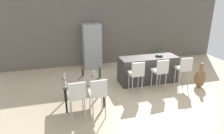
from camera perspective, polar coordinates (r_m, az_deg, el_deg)
name	(u,v)px	position (r m, az deg, el deg)	size (l,w,h in m)	color
ground_plane	(141,90)	(6.70, 8.10, -6.49)	(10.00, 10.00, 0.00)	#C6B28E
back_wall	(115,30)	(9.01, 0.72, 10.24)	(10.00, 0.12, 2.90)	#665B51
kitchen_island	(148,69)	(7.24, 9.96, -0.60)	(2.01, 0.77, 0.92)	#383330
bar_chair_left	(137,73)	(6.21, 6.94, -1.56)	(0.40, 0.40, 1.05)	silver
bar_chair_middle	(161,70)	(6.55, 13.47, -0.83)	(0.43, 0.43, 1.05)	silver
bar_chair_right	(184,68)	(6.99, 19.59, -0.14)	(0.42, 0.42, 1.05)	silver
dining_table	(83,83)	(5.64, -8.13, -4.35)	(1.13, 0.78, 0.74)	#4C4238
dining_chair_near	(77,95)	(4.92, -9.83, -7.68)	(0.41, 0.41, 1.05)	silver
dining_chair_far	(98,92)	(4.99, -3.99, -7.04)	(0.42, 0.42, 1.05)	silver
wine_bottle_left	(100,73)	(5.69, -3.42, -1.59)	(0.07, 0.07, 0.32)	#194723
wine_bottle_inner	(83,72)	(5.85, -8.23, -1.39)	(0.06, 0.06, 0.31)	#471E19
wine_glass_middle	(66,82)	(5.24, -12.89, -4.14)	(0.07, 0.07, 0.17)	silver
wine_glass_right	(64,74)	(5.78, -13.21, -1.86)	(0.07, 0.07, 0.17)	silver
wine_glass_far	(94,71)	(5.88, -5.10, -1.03)	(0.07, 0.07, 0.17)	silver
refrigerator	(92,46)	(8.45, -5.70, 5.83)	(0.72, 0.68, 1.84)	#939699
fruit_bowl	(159,55)	(7.19, 13.08, 3.19)	(0.25, 0.25, 0.07)	#333338
floor_vase	(200,78)	(7.36, 23.46, -2.81)	(0.36, 0.36, 0.84)	brown
potted_plant	(159,55)	(9.63, 13.10, 3.35)	(0.33, 0.33, 0.54)	beige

